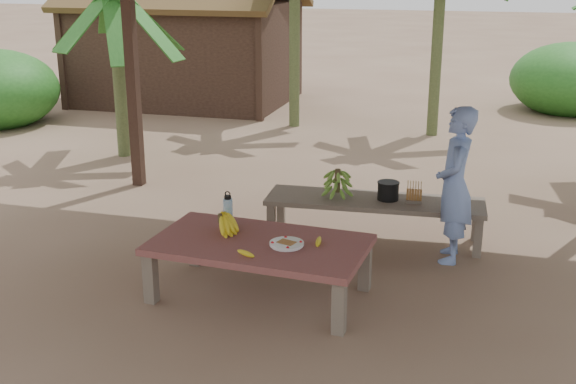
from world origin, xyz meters
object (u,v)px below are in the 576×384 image
(work_table, at_px, (260,249))
(water_flask, at_px, (228,211))
(cooking_pot, at_px, (388,191))
(woman, at_px, (455,185))
(ripe_banana_bunch, at_px, (220,222))
(plate, at_px, (287,244))
(bench, at_px, (375,204))

(work_table, relative_size, water_flask, 5.94)
(work_table, xyz_separation_m, water_flask, (-0.40, 0.32, 0.20))
(water_flask, bearing_deg, cooking_pot, 44.76)
(woman, bearing_deg, ripe_banana_bunch, -62.51)
(work_table, xyz_separation_m, ripe_banana_bunch, (-0.39, 0.11, 0.16))
(work_table, relative_size, cooking_pot, 8.74)
(work_table, xyz_separation_m, woman, (1.52, 1.26, 0.31))
(ripe_banana_bunch, bearing_deg, work_table, -16.06)
(plate, distance_m, cooking_pot, 1.72)
(bench, xyz_separation_m, water_flask, (-1.13, -1.23, 0.24))
(plate, bearing_deg, ripe_banana_bunch, 166.66)
(plate, height_order, cooking_pot, cooking_pot)
(water_flask, distance_m, woman, 2.14)
(cooking_pot, distance_m, woman, 0.76)
(ripe_banana_bunch, xyz_separation_m, woman, (1.92, 1.15, 0.16))
(ripe_banana_bunch, relative_size, plate, 1.06)
(bench, height_order, water_flask, water_flask)
(work_table, bearing_deg, cooking_pot, 64.98)
(water_flask, bearing_deg, ripe_banana_bunch, -88.73)
(bench, distance_m, ripe_banana_bunch, 1.84)
(ripe_banana_bunch, xyz_separation_m, cooking_pot, (1.26, 1.46, -0.05))
(plate, distance_m, water_flask, 0.75)
(water_flask, height_order, woman, woman)
(cooking_pot, bearing_deg, woman, -25.07)
(water_flask, distance_m, cooking_pot, 1.78)
(ripe_banana_bunch, xyz_separation_m, water_flask, (-0.00, 0.21, 0.04))
(water_flask, bearing_deg, work_table, -39.09)
(cooking_pot, bearing_deg, work_table, -118.75)
(bench, xyz_separation_m, plate, (-0.48, -1.59, 0.12))
(cooking_pot, bearing_deg, bench, -170.77)
(plate, height_order, woman, woman)
(bench, xyz_separation_m, ripe_banana_bunch, (-1.13, -1.44, 0.20))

